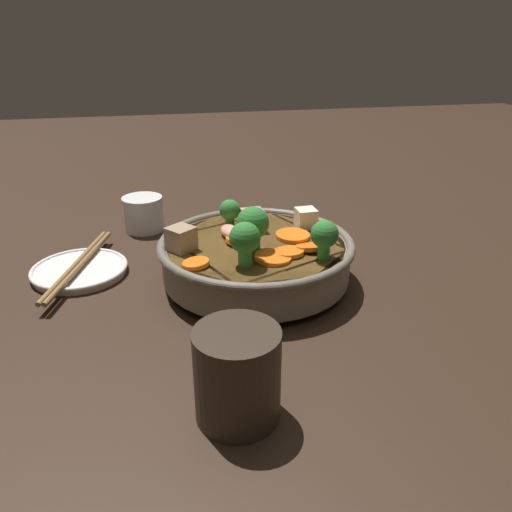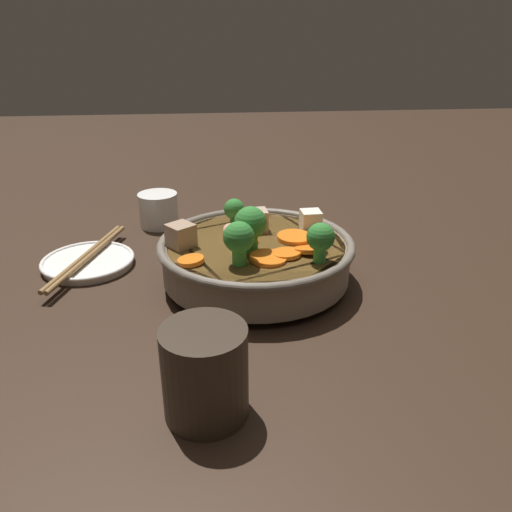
# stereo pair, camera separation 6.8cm
# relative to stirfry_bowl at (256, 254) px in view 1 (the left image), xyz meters

# --- Properties ---
(ground_plane) EXTENTS (3.00, 3.00, 0.00)m
(ground_plane) POSITION_rel_stirfry_bowl_xyz_m (0.00, -0.00, -0.04)
(ground_plane) COLOR black
(stirfry_bowl) EXTENTS (0.27, 0.27, 0.12)m
(stirfry_bowl) POSITION_rel_stirfry_bowl_xyz_m (0.00, 0.00, 0.00)
(stirfry_bowl) COLOR slate
(stirfry_bowl) RESTS_ON ground_plane
(side_saucer) EXTENTS (0.14, 0.14, 0.01)m
(side_saucer) POSITION_rel_stirfry_bowl_xyz_m (0.07, 0.24, -0.03)
(side_saucer) COLOR white
(side_saucer) RESTS_ON ground_plane
(tea_cup) EXTENTS (0.07, 0.07, 0.06)m
(tea_cup) POSITION_rel_stirfry_bowl_xyz_m (0.23, 0.15, -0.01)
(tea_cup) COLOR white
(tea_cup) RESTS_ON ground_plane
(dark_mug) EXTENTS (0.10, 0.08, 0.09)m
(dark_mug) POSITION_rel_stirfry_bowl_xyz_m (-0.25, 0.07, 0.00)
(dark_mug) COLOR #33281E
(dark_mug) RESTS_ON ground_plane
(chopsticks_pair) EXTENTS (0.23, 0.08, 0.01)m
(chopsticks_pair) POSITION_rel_stirfry_bowl_xyz_m (0.07, 0.24, -0.03)
(chopsticks_pair) COLOR olive
(chopsticks_pair) RESTS_ON side_saucer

